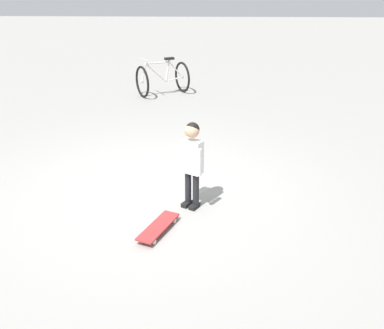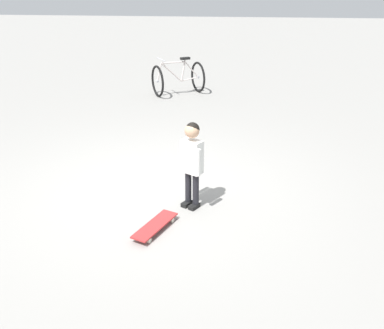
# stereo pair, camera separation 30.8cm
# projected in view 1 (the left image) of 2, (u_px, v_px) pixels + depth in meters

# --- Properties ---
(ground_plane) EXTENTS (50.00, 50.00, 0.00)m
(ground_plane) POSITION_uv_depth(u_px,v_px,m) (153.00, 190.00, 5.67)
(ground_plane) COLOR gray
(child_person) EXTENTS (0.36, 0.28, 1.06)m
(child_person) POSITION_uv_depth(u_px,v_px,m) (192.00, 156.00, 5.01)
(child_person) COLOR black
(child_person) RESTS_ON ground
(skateboard) EXTENTS (0.69, 0.43, 0.07)m
(skateboard) POSITION_uv_depth(u_px,v_px,m) (158.00, 227.00, 4.73)
(skateboard) COLOR #B22D2D
(skateboard) RESTS_ON ground
(bicycle_near) EXTENTS (1.16, 1.28, 0.85)m
(bicycle_near) POSITION_uv_depth(u_px,v_px,m) (163.00, 78.00, 9.99)
(bicycle_near) COLOR black
(bicycle_near) RESTS_ON ground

